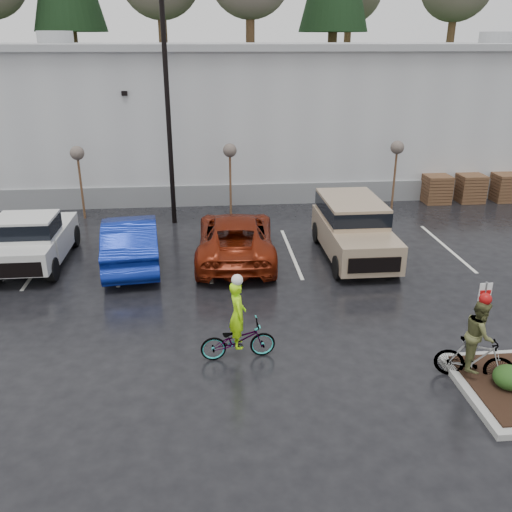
{
  "coord_description": "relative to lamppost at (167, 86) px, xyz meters",
  "views": [
    {
      "loc": [
        -2.53,
        -10.59,
        7.38
      ],
      "look_at": [
        -1.14,
        4.54,
        1.3
      ],
      "focal_mm": 38.0,
      "sensor_mm": 36.0,
      "label": 1
    }
  ],
  "objects": [
    {
      "name": "ground",
      "position": [
        4.0,
        -12.0,
        -5.69
      ],
      "size": [
        120.0,
        120.0,
        0.0
      ],
      "primitive_type": "plane",
      "color": "black",
      "rests_on": "ground"
    },
    {
      "name": "warehouse",
      "position": [
        4.0,
        9.99,
        -2.04
      ],
      "size": [
        60.5,
        15.5,
        7.2
      ],
      "color": "#B1B4B6",
      "rests_on": "ground"
    },
    {
      "name": "wooded_ridge",
      "position": [
        4.0,
        33.0,
        -2.69
      ],
      "size": [
        80.0,
        25.0,
        6.0
      ],
      "primitive_type": "cube",
      "color": "#1B3716",
      "rests_on": "ground"
    },
    {
      "name": "lamppost",
      "position": [
        0.0,
        0.0,
        0.0
      ],
      "size": [
        0.5,
        1.0,
        9.22
      ],
      "color": "black",
      "rests_on": "ground"
    },
    {
      "name": "sapling_west",
      "position": [
        -4.0,
        1.0,
        -2.96
      ],
      "size": [
        0.6,
        0.6,
        3.2
      ],
      "color": "#49331D",
      "rests_on": "ground"
    },
    {
      "name": "sapling_mid",
      "position": [
        2.5,
        1.0,
        -2.96
      ],
      "size": [
        0.6,
        0.6,
        3.2
      ],
      "color": "#49331D",
      "rests_on": "ground"
    },
    {
      "name": "sapling_east",
      "position": [
        10.0,
        1.0,
        -2.96
      ],
      "size": [
        0.6,
        0.6,
        3.2
      ],
      "color": "#49331D",
      "rests_on": "ground"
    },
    {
      "name": "pallet_stack_a",
      "position": [
        12.5,
        2.0,
        -5.01
      ],
      "size": [
        1.2,
        1.2,
        1.35
      ],
      "primitive_type": "cube",
      "color": "#49331D",
      "rests_on": "ground"
    },
    {
      "name": "pallet_stack_b",
      "position": [
        14.2,
        2.0,
        -5.01
      ],
      "size": [
        1.2,
        1.2,
        1.35
      ],
      "primitive_type": "cube",
      "color": "#49331D",
      "rests_on": "ground"
    },
    {
      "name": "pallet_stack_c",
      "position": [
        16.0,
        2.0,
        -5.01
      ],
      "size": [
        1.2,
        1.2,
        1.35
      ],
      "primitive_type": "cube",
      "color": "#49331D",
      "rests_on": "ground"
    },
    {
      "name": "shrub_a",
      "position": [
        8.0,
        -13.0,
        -5.27
      ],
      "size": [
        0.7,
        0.7,
        0.52
      ],
      "primitive_type": "ellipsoid",
      "color": "#173813",
      "rests_on": "curb_island"
    },
    {
      "name": "fire_lane_sign",
      "position": [
        7.8,
        -11.8,
        -4.28
      ],
      "size": [
        0.3,
        0.05,
        2.2
      ],
      "color": "gray",
      "rests_on": "ground"
    },
    {
      "name": "pickup_white",
      "position": [
        -4.58,
        -4.0,
        -4.71
      ],
      "size": [
        2.1,
        5.2,
        1.96
      ],
      "primitive_type": null,
      "color": "silver",
      "rests_on": "ground"
    },
    {
      "name": "car_blue",
      "position": [
        -1.26,
        -4.49,
        -4.83
      ],
      "size": [
        2.38,
        5.37,
        1.71
      ],
      "primitive_type": "imported",
      "rotation": [
        0.0,
        0.0,
        3.25
      ],
      "color": "navy",
      "rests_on": "ground"
    },
    {
      "name": "car_red",
      "position": [
        2.42,
        -4.33,
        -4.88
      ],
      "size": [
        2.97,
        5.92,
        1.61
      ],
      "primitive_type": "imported",
      "rotation": [
        0.0,
        0.0,
        3.09
      ],
      "color": "maroon",
      "rests_on": "ground"
    },
    {
      "name": "suv_tan",
      "position": [
        6.66,
        -4.69,
        -4.66
      ],
      "size": [
        2.2,
        5.1,
        2.06
      ],
      "primitive_type": null,
      "color": "tan",
      "rests_on": "ground"
    },
    {
      "name": "cyclist_hivis",
      "position": [
        2.09,
        -10.97,
        -4.98
      ],
      "size": [
        1.91,
        0.81,
        2.26
      ],
      "rotation": [
        0.0,
        0.0,
        1.66
      ],
      "color": "#3F3F44",
      "rests_on": "ground"
    },
    {
      "name": "cyclist_olive",
      "position": [
        7.48,
        -12.4,
        -4.87
      ],
      "size": [
        1.77,
        1.14,
        2.22
      ],
      "rotation": [
        0.0,
        0.0,
        1.16
      ],
      "color": "#3F3F44",
      "rests_on": "ground"
    }
  ]
}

